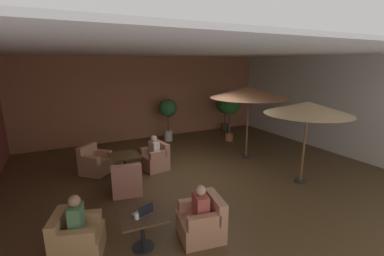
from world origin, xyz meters
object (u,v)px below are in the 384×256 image
(patio_umbrella_tall_red, at_px, (249,92))
(potted_tree_mid_right, at_px, (225,105))
(cafe_table_front_right, at_px, (124,160))
(iced_drink_cup, at_px, (137,216))
(armchair_front_right_east, at_px, (127,181))
(potted_tree_left_corner, at_px, (230,106))
(open_laptop, at_px, (144,212))
(patron_blue_shirt, at_px, (201,204))
(patron_with_friend, at_px, (76,216))
(cafe_table_front_left, at_px, (142,221))
(armchair_front_right_south, at_px, (155,159))
(patio_umbrella_center_beige, at_px, (308,108))
(armchair_front_left_east, at_px, (76,239))
(armchair_front_right_north, at_px, (95,163))
(patron_by_window, at_px, (154,146))
(armchair_front_left_north, at_px, (203,222))
(potted_tree_mid_left, at_px, (168,111))

(patio_umbrella_tall_red, bearing_deg, potted_tree_mid_right, 67.50)
(cafe_table_front_right, distance_m, iced_drink_cup, 3.39)
(armchair_front_right_east, distance_m, potted_tree_mid_right, 7.35)
(potted_tree_left_corner, distance_m, open_laptop, 7.27)
(patron_blue_shirt, height_order, patron_with_friend, patron_with_friend)
(cafe_table_front_left, distance_m, iced_drink_cup, 0.25)
(potted_tree_mid_right, bearing_deg, armchair_front_right_south, -145.86)
(armchair_front_right_east, distance_m, patio_umbrella_center_beige, 5.04)
(armchair_front_left_east, relative_size, potted_tree_mid_right, 0.55)
(cafe_table_front_right, distance_m, open_laptop, 3.28)
(cafe_table_front_right, distance_m, armchair_front_right_north, 1.03)
(armchair_front_right_east, xyz_separation_m, patron_by_window, (1.14, 1.16, 0.43))
(armchair_front_left_north, bearing_deg, patio_umbrella_center_beige, 13.38)
(potted_tree_mid_left, bearing_deg, armchair_front_left_east, -124.63)
(cafe_table_front_right, height_order, potted_tree_mid_left, potted_tree_mid_left)
(patio_umbrella_center_beige, bearing_deg, cafe_table_front_right, 149.10)
(armchair_front_right_north, bearing_deg, patron_by_window, -17.35)
(iced_drink_cup, bearing_deg, potted_tree_mid_right, 47.04)
(armchair_front_right_south, bearing_deg, potted_tree_mid_left, 60.91)
(potted_tree_mid_left, bearing_deg, iced_drink_cup, -116.14)
(armchair_front_left_east, height_order, patio_umbrella_center_beige, patio_umbrella_center_beige)
(potted_tree_mid_left, bearing_deg, patio_umbrella_center_beige, -72.32)
(patio_umbrella_tall_red, xyz_separation_m, patron_blue_shirt, (-3.55, -3.17, -1.59))
(patron_by_window, distance_m, iced_drink_cup, 3.81)
(armchair_front_left_east, xyz_separation_m, armchair_front_right_east, (1.31, 1.89, 0.01))
(armchair_front_right_north, height_order, armchair_front_right_south, armchair_front_right_north)
(potted_tree_mid_right, distance_m, open_laptop, 8.98)
(armchair_front_left_east, bearing_deg, cafe_table_front_right, 62.61)
(patio_umbrella_tall_red, height_order, open_laptop, patio_umbrella_tall_red)
(patio_umbrella_center_beige, xyz_separation_m, patron_by_window, (-3.32, 2.72, -1.34))
(armchair_front_right_east, relative_size, iced_drink_cup, 8.24)
(armchair_front_right_south, height_order, patron_with_friend, patron_with_friend)
(armchair_front_right_north, distance_m, patio_umbrella_center_beige, 6.23)
(armchair_front_left_north, distance_m, potted_tree_left_corner, 6.73)
(armchair_front_left_east, distance_m, patron_by_window, 3.94)
(armchair_front_right_north, distance_m, potted_tree_left_corner, 5.78)
(patio_umbrella_center_beige, bearing_deg, iced_drink_cup, -170.85)
(cafe_table_front_right, height_order, patron_with_friend, patron_with_friend)
(armchair_front_left_north, distance_m, patron_by_window, 3.62)
(armchair_front_right_east, bearing_deg, iced_drink_cup, -98.92)
(patio_umbrella_tall_red, bearing_deg, potted_tree_mid_left, 117.60)
(patron_with_friend, bearing_deg, armchair_front_right_east, 56.13)
(potted_tree_mid_right, xyz_separation_m, open_laptop, (-6.07, -6.59, -0.53))
(patio_umbrella_tall_red, relative_size, open_laptop, 7.06)
(patron_by_window, relative_size, patron_with_friend, 0.89)
(armchair_front_right_north, xyz_separation_m, patio_umbrella_center_beige, (5.01, -3.25, 1.76))
(iced_drink_cup, bearing_deg, armchair_front_right_south, 66.29)
(potted_tree_left_corner, xyz_separation_m, potted_tree_mid_left, (-2.31, 1.20, -0.21))
(potted_tree_mid_right, bearing_deg, patron_by_window, -146.00)
(cafe_table_front_left, relative_size, open_laptop, 2.29)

